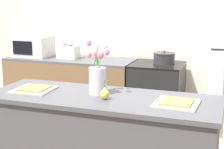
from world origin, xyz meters
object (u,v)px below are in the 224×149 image
stove_range (157,99)px  plate_setting_left (34,89)px  flower_vase (98,77)px  plate_setting_right (177,103)px  pear_figurine (105,94)px  cooking_pot (164,58)px  toaster (68,52)px  microwave (33,46)px

stove_range → plate_setting_left: 1.81m
flower_vase → plate_setting_right: bearing=-6.2°
pear_figurine → cooking_pot: 1.72m
pear_figurine → plate_setting_left: (-0.64, 0.06, -0.03)m
stove_range → cooking_pot: bearing=34.5°
flower_vase → cooking_pot: flower_vase is taller
plate_setting_right → toaster: size_ratio=1.14×
plate_setting_left → toaster: size_ratio=1.14×
stove_range → cooking_pot: cooking_pot is taller
stove_range → plate_setting_left: plate_setting_left is taller
microwave → toaster: bearing=0.4°
flower_vase → plate_setting_left: size_ratio=1.35×
plate_setting_right → cooking_pot: 1.71m
pear_figurine → cooking_pot: bearing=86.4°
flower_vase → toaster: 1.86m
pear_figurine → cooking_pot: (0.11, 1.72, 0.01)m
stove_range → pear_figurine: 1.74m
cooking_pot → stove_range: bearing=-145.5°
flower_vase → toaster: bearing=123.7°
plate_setting_left → stove_range: bearing=67.1°
plate_setting_left → plate_setting_right: (1.16, 0.00, 0.00)m
stove_range → microwave: 1.80m
pear_figurine → stove_range: bearing=88.5°
pear_figurine → microwave: 2.36m
pear_figurine → plate_setting_right: size_ratio=0.34×
flower_vase → plate_setting_right: (0.63, -0.07, -0.13)m
plate_setting_left → plate_setting_right: size_ratio=1.00×
flower_vase → cooking_pot: 1.61m
flower_vase → microwave: 2.20m
toaster → microwave: size_ratio=0.58×
toaster → microwave: bearing=-179.6°
toaster → stove_range: bearing=-0.1°
pear_figurine → toaster: toaster is taller
stove_range → cooking_pot: size_ratio=3.42×
stove_range → flower_vase: (-0.15, -1.55, 0.59)m
stove_range → microwave: (-1.71, -0.00, 0.58)m
flower_vase → cooking_pot: bearing=82.3°
plate_setting_right → flower_vase: bearing=173.8°
pear_figurine → toaster: size_ratio=0.39×
toaster → flower_vase: bearing=-56.3°
plate_setting_left → microwave: microwave is taller
plate_setting_left → microwave: (-1.03, 1.62, 0.11)m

